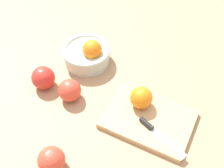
{
  "coord_description": "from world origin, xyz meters",
  "views": [
    {
      "loc": [
        0.25,
        -0.41,
        0.69
      ],
      "look_at": [
        -0.05,
        0.07,
        0.04
      ],
      "focal_mm": 46.38,
      "sensor_mm": 36.0,
      "label": 1
    }
  ],
  "objects_px": {
    "bowl": "(87,54)",
    "cutting_board": "(148,119)",
    "knife": "(155,132)",
    "apple_front_left": "(51,160)",
    "apple_mid_left_2": "(70,90)",
    "apple_mid_left": "(43,78)",
    "orange_on_board": "(141,98)"
  },
  "relations": [
    {
      "from": "cutting_board",
      "to": "apple_mid_left_2",
      "type": "distance_m",
      "value": 0.24
    },
    {
      "from": "bowl",
      "to": "apple_mid_left",
      "type": "bearing_deg",
      "value": -108.85
    },
    {
      "from": "bowl",
      "to": "apple_front_left",
      "type": "relative_size",
      "value": 2.34
    },
    {
      "from": "bowl",
      "to": "apple_mid_left",
      "type": "height_order",
      "value": "bowl"
    },
    {
      "from": "apple_front_left",
      "to": "apple_mid_left_2",
      "type": "height_order",
      "value": "same"
    },
    {
      "from": "orange_on_board",
      "to": "apple_mid_left_2",
      "type": "distance_m",
      "value": 0.21
    },
    {
      "from": "apple_mid_left_2",
      "to": "orange_on_board",
      "type": "bearing_deg",
      "value": 21.0
    },
    {
      "from": "knife",
      "to": "cutting_board",
      "type": "bearing_deg",
      "value": 136.8
    },
    {
      "from": "bowl",
      "to": "apple_mid_left",
      "type": "relative_size",
      "value": 2.23
    },
    {
      "from": "apple_mid_left",
      "to": "apple_front_left",
      "type": "bearing_deg",
      "value": -45.16
    },
    {
      "from": "orange_on_board",
      "to": "apple_mid_left_2",
      "type": "height_order",
      "value": "orange_on_board"
    },
    {
      "from": "orange_on_board",
      "to": "bowl",
      "type": "bearing_deg",
      "value": 162.1
    },
    {
      "from": "knife",
      "to": "apple_mid_left",
      "type": "xyz_separation_m",
      "value": [
        -0.37,
        -0.02,
        0.01
      ]
    },
    {
      "from": "knife",
      "to": "apple_mid_left_2",
      "type": "distance_m",
      "value": 0.28
    },
    {
      "from": "cutting_board",
      "to": "apple_front_left",
      "type": "bearing_deg",
      "value": -119.44
    },
    {
      "from": "bowl",
      "to": "cutting_board",
      "type": "relative_size",
      "value": 0.66
    },
    {
      "from": "apple_front_left",
      "to": "apple_mid_left",
      "type": "bearing_deg",
      "value": 134.84
    },
    {
      "from": "bowl",
      "to": "cutting_board",
      "type": "height_order",
      "value": "bowl"
    },
    {
      "from": "knife",
      "to": "apple_front_left",
      "type": "height_order",
      "value": "apple_front_left"
    },
    {
      "from": "apple_front_left",
      "to": "bowl",
      "type": "bearing_deg",
      "value": 111.74
    },
    {
      "from": "cutting_board",
      "to": "orange_on_board",
      "type": "xyz_separation_m",
      "value": [
        -0.04,
        0.03,
        0.04
      ]
    },
    {
      "from": "bowl",
      "to": "apple_mid_left",
      "type": "xyz_separation_m",
      "value": [
        -0.05,
        -0.16,
        -0.0
      ]
    },
    {
      "from": "cutting_board",
      "to": "apple_front_left",
      "type": "relative_size",
      "value": 3.52
    },
    {
      "from": "bowl",
      "to": "orange_on_board",
      "type": "xyz_separation_m",
      "value": [
        0.24,
        -0.08,
        0.01
      ]
    },
    {
      "from": "apple_mid_left",
      "to": "apple_mid_left_2",
      "type": "xyz_separation_m",
      "value": [
        0.1,
        0.0,
        -0.0
      ]
    },
    {
      "from": "cutting_board",
      "to": "knife",
      "type": "distance_m",
      "value": 0.05
    },
    {
      "from": "cutting_board",
      "to": "orange_on_board",
      "type": "bearing_deg",
      "value": 146.84
    },
    {
      "from": "orange_on_board",
      "to": "knife",
      "type": "distance_m",
      "value": 0.1
    },
    {
      "from": "cutting_board",
      "to": "apple_mid_left_2",
      "type": "bearing_deg",
      "value": -168.3
    },
    {
      "from": "apple_mid_left_2",
      "to": "apple_mid_left",
      "type": "bearing_deg",
      "value": -177.63
    },
    {
      "from": "orange_on_board",
      "to": "apple_front_left",
      "type": "height_order",
      "value": "orange_on_board"
    },
    {
      "from": "apple_front_left",
      "to": "apple_mid_left",
      "type": "xyz_separation_m",
      "value": [
        -0.2,
        0.2,
        0.0
      ]
    }
  ]
}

